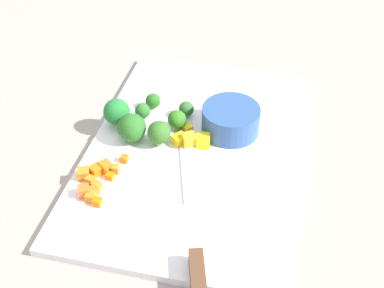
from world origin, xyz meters
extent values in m
plane|color=#9F9086|center=(0.00, 0.00, 0.00)|extent=(4.00, 4.00, 0.00)
cube|color=white|center=(0.00, 0.00, 0.01)|extent=(0.46, 0.30, 0.01)
cylinder|color=#30538E|center=(-0.06, 0.05, 0.03)|extent=(0.09, 0.09, 0.04)
cube|color=silver|center=(0.02, 0.00, 0.01)|extent=(0.18, 0.08, 0.00)
cube|color=brown|center=(0.24, 0.06, 0.02)|extent=(0.08, 0.04, 0.02)
cube|color=orange|center=(0.07, -0.09, 0.02)|extent=(0.01, 0.01, 0.01)
cube|color=orange|center=(0.14, -0.10, 0.02)|extent=(0.01, 0.01, 0.01)
cube|color=orange|center=(0.08, -0.12, 0.02)|extent=(0.02, 0.02, 0.01)
cube|color=orange|center=(0.07, -0.11, 0.02)|extent=(0.02, 0.02, 0.01)
cube|color=orange|center=(0.05, -0.09, 0.02)|extent=(0.01, 0.01, 0.01)
cube|color=orange|center=(0.12, -0.11, 0.02)|extent=(0.02, 0.02, 0.01)
cube|color=orange|center=(0.09, -0.13, 0.02)|extent=(0.02, 0.02, 0.01)
cube|color=orange|center=(0.11, -0.11, 0.02)|extent=(0.02, 0.02, 0.01)
cube|color=orange|center=(0.13, -0.11, 0.02)|extent=(0.01, 0.01, 0.01)
cube|color=orange|center=(0.13, -0.12, 0.02)|extent=(0.02, 0.02, 0.01)
cube|color=orange|center=(0.09, -0.10, 0.02)|extent=(0.01, 0.01, 0.01)
cube|color=orange|center=(0.10, -0.12, 0.02)|extent=(0.01, 0.01, 0.01)
cube|color=yellow|center=(-0.01, -0.01, 0.02)|extent=(0.03, 0.03, 0.02)
cube|color=yellow|center=(-0.01, -0.02, 0.02)|extent=(0.03, 0.03, 0.01)
cube|color=yellow|center=(-0.01, 0.01, 0.02)|extent=(0.02, 0.02, 0.02)
cube|color=yellow|center=(-0.04, -0.02, 0.02)|extent=(0.02, 0.02, 0.01)
cylinder|color=#8DB569|center=(0.00, -0.05, 0.02)|extent=(0.01, 0.01, 0.01)
sphere|color=#346825|center=(0.00, -0.05, 0.03)|extent=(0.04, 0.04, 0.04)
cylinder|color=#8AAA5E|center=(-0.04, -0.03, 0.02)|extent=(0.01, 0.01, 0.01)
sphere|color=#33751F|center=(-0.04, -0.03, 0.03)|extent=(0.03, 0.03, 0.03)
cylinder|color=#84AD63|center=(-0.03, -0.13, 0.02)|extent=(0.01, 0.01, 0.01)
sphere|color=#247832|center=(-0.03, -0.13, 0.04)|extent=(0.04, 0.04, 0.04)
cylinder|color=#82BE59|center=(-0.05, -0.09, 0.02)|extent=(0.01, 0.01, 0.01)
sphere|color=#2E6A2C|center=(-0.05, -0.09, 0.03)|extent=(0.02, 0.02, 0.02)
cylinder|color=#7FC254|center=(-0.08, -0.09, 0.02)|extent=(0.01, 0.01, 0.01)
sphere|color=#29661E|center=(-0.08, -0.09, 0.03)|extent=(0.02, 0.02, 0.02)
cylinder|color=#88B95C|center=(-0.08, -0.03, 0.02)|extent=(0.01, 0.01, 0.01)
sphere|color=#33662E|center=(-0.08, -0.03, 0.03)|extent=(0.02, 0.02, 0.02)
cylinder|color=#97B65A|center=(0.00, -0.09, 0.02)|extent=(0.02, 0.02, 0.01)
sphere|color=#296825|center=(0.00, -0.09, 0.04)|extent=(0.04, 0.04, 0.04)
camera|label=1|loc=(0.60, 0.14, 0.55)|focal=51.31mm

